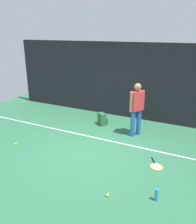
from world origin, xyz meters
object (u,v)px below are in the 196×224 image
Objects in this scene: tennis_racket at (156,166)px; tennis_ball_near_player at (108,195)px; tennis_ball_by_fence at (16,144)px; water_bottle at (156,195)px; backpack at (102,119)px; tennis_player at (137,106)px.

tennis_ball_near_player is (-0.61, -1.54, 0.02)m from tennis_racket.
tennis_ball_near_player is 1.00× the size of tennis_ball_by_fence.
tennis_racket is at bearing 103.52° from water_bottle.
tennis_racket is at bearing 10.19° from tennis_ball_by_fence.
tennis_racket is 3.03m from backpack.
tennis_racket is 1.41× the size of backpack.
tennis_racket is 1.26m from water_bottle.
tennis_ball_by_fence is (-3.35, 0.83, 0.00)m from tennis_ball_near_player.
tennis_racket is at bearing 177.58° from backpack.
tennis_racket is at bearing 67.11° from tennis_player.
backpack is (-1.33, 0.30, -0.76)m from tennis_player.
tennis_player is at bearing 37.99° from tennis_ball_by_fence.
water_bottle is (2.68, -3.08, -0.08)m from backpack.
water_bottle reaches higher than tennis_ball_by_fence.
tennis_ball_near_player reaches higher than tennis_racket.
tennis_ball_near_player is (1.77, -3.41, -0.18)m from backpack.
tennis_ball_by_fence is at bearing 166.06° from tennis_ball_near_player.
tennis_racket is (1.06, -1.56, -0.95)m from tennis_player.
backpack is at bearing -69.96° from tennis_player.
tennis_ball_by_fence reaches higher than tennis_racket.
tennis_ball_by_fence is (-1.58, -2.57, -0.18)m from backpack.
tennis_racket is 9.42× the size of tennis_ball_by_fence.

